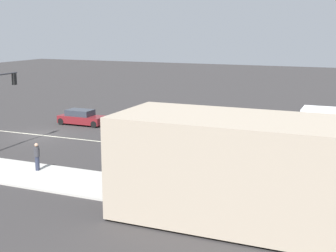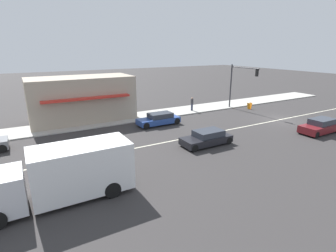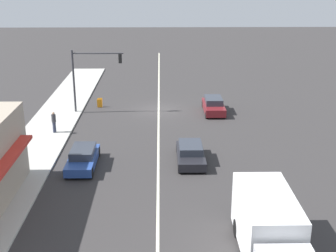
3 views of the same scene
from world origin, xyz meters
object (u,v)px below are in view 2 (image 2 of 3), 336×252
(sedan_maroon, at_px, (320,126))
(coupe_blue, at_px, (159,119))
(delivery_truck, at_px, (65,174))
(sedan_dark, at_px, (207,138))
(pedestrian, at_px, (192,104))
(traffic_signal_main, at_px, (239,80))
(warning_aframe_sign, at_px, (249,106))

(sedan_maroon, height_order, coupe_blue, sedan_maroon)
(delivery_truck, xyz_separation_m, sedan_dark, (2.80, -11.52, -0.88))
(pedestrian, distance_m, delivery_truck, 21.80)
(pedestrian, xyz_separation_m, delivery_truck, (-13.27, 17.30, 0.45))
(sedan_dark, bearing_deg, sedan_maroon, -103.92)
(traffic_signal_main, bearing_deg, sedan_dark, 126.04)
(warning_aframe_sign, bearing_deg, delivery_truck, 113.22)
(delivery_truck, bearing_deg, sedan_dark, -76.34)
(delivery_truck, relative_size, sedan_dark, 1.75)
(coupe_blue, bearing_deg, traffic_signal_main, -84.70)
(pedestrian, distance_m, coupe_blue, 7.25)
(pedestrian, relative_size, delivery_truck, 0.23)
(pedestrian, bearing_deg, traffic_signal_main, -110.71)
(traffic_signal_main, distance_m, sedan_dark, 14.53)
(traffic_signal_main, bearing_deg, delivery_truck, 115.85)
(warning_aframe_sign, bearing_deg, coupe_blue, 92.35)
(warning_aframe_sign, xyz_separation_m, sedan_dark, (-7.77, 13.11, 0.16))
(warning_aframe_sign, height_order, delivery_truck, delivery_truck)
(sedan_dark, bearing_deg, delivery_truck, 103.66)
(pedestrian, height_order, delivery_truck, delivery_truck)
(pedestrian, relative_size, warning_aframe_sign, 2.03)
(pedestrian, bearing_deg, warning_aframe_sign, -110.21)
(coupe_blue, bearing_deg, sedan_dark, -174.61)
(warning_aframe_sign, bearing_deg, pedestrian, 69.79)
(sedan_maroon, bearing_deg, traffic_signal_main, -0.72)
(sedan_maroon, bearing_deg, sedan_dark, 76.08)
(pedestrian, xyz_separation_m, warning_aframe_sign, (-2.70, -7.33, -0.59))
(pedestrian, bearing_deg, sedan_dark, 151.10)
(traffic_signal_main, relative_size, pedestrian, 3.30)
(pedestrian, distance_m, warning_aframe_sign, 7.84)
(sedan_dark, distance_m, coupe_blue, 7.23)
(traffic_signal_main, bearing_deg, warning_aframe_sign, -108.51)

